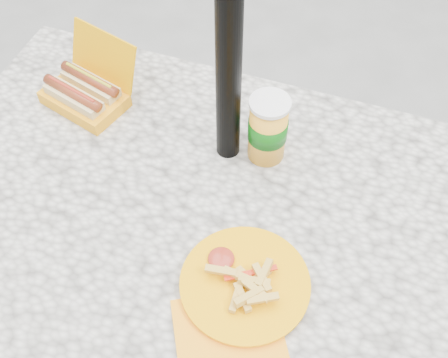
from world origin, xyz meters
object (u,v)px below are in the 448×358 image
(umbrella_pole, at_px, (229,14))
(fries_plate, at_px, (243,288))
(soda_cup, at_px, (268,129))
(hotdog_box, at_px, (85,92))

(umbrella_pole, relative_size, fries_plate, 6.27)
(umbrella_pole, relative_size, soda_cup, 14.06)
(umbrella_pole, height_order, soda_cup, umbrella_pole)
(umbrella_pole, distance_m, fries_plate, 0.48)
(hotdog_box, xyz_separation_m, fries_plate, (0.49, -0.33, -0.02))
(hotdog_box, distance_m, fries_plate, 0.59)
(umbrella_pole, bearing_deg, soda_cup, 11.49)
(umbrella_pole, distance_m, soda_cup, 0.28)
(umbrella_pole, distance_m, hotdog_box, 0.48)
(fries_plate, xyz_separation_m, soda_cup, (-0.06, 0.32, 0.07))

